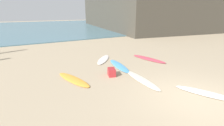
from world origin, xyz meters
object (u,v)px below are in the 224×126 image
surfboard_1 (73,79)px  beach_cooler (112,72)px  surfboard_3 (103,59)px  surfboard_4 (142,80)px  surfboard_0 (206,93)px  surfboard_5 (119,66)px  surfboard_2 (149,59)px

surfboard_1 → beach_cooler: size_ratio=4.40×
surfboard_3 → beach_cooler: bearing=111.1°
surfboard_1 → surfboard_3: bearing=25.3°
surfboard_3 → surfboard_4: bearing=129.9°
surfboard_0 → surfboard_5: (-1.02, 4.51, -0.01)m
surfboard_3 → surfboard_0: bearing=141.3°
surfboard_5 → surfboard_4: bearing=95.3°
surfboard_1 → surfboard_4: size_ratio=0.91×
surfboard_5 → surfboard_0: bearing=113.1°
surfboard_2 → surfboard_3: bearing=143.0°
surfboard_0 → surfboard_1: surfboard_0 is taller
surfboard_2 → surfboard_0: bearing=-116.1°
surfboard_3 → surfboard_5: size_ratio=0.92×
surfboard_5 → surfboard_3: bearing=-73.3°
surfboard_2 → surfboard_5: 2.46m
surfboard_0 → surfboard_5: 4.62m
surfboard_1 → surfboard_2: size_ratio=0.91×
surfboard_1 → surfboard_3: size_ratio=1.02×
surfboard_4 → surfboard_0: bearing=-55.9°
surfboard_0 → surfboard_4: bearing=-85.6°
surfboard_4 → surfboard_5: size_ratio=1.02×
surfboard_5 → beach_cooler: (-1.10, -1.04, 0.14)m
surfboard_5 → beach_cooler: 1.52m
surfboard_4 → beach_cooler: bearing=132.8°
surfboard_2 → surfboard_5: bearing=175.9°
surfboard_3 → surfboard_5: 1.61m
surfboard_2 → surfboard_3: size_ratio=1.12×
surfboard_2 → surfboard_3: (-2.63, 1.38, -0.01)m
surfboard_0 → surfboard_1: size_ratio=0.93×
surfboard_4 → surfboard_2: bearing=48.7°
surfboard_1 → surfboard_0: bearing=-59.1°
surfboard_1 → surfboard_5: (2.89, 0.66, -0.00)m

